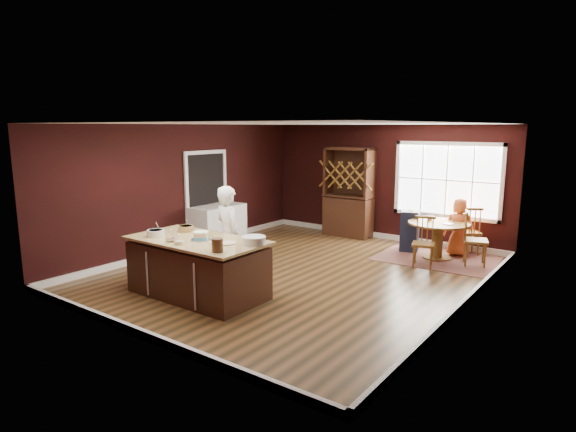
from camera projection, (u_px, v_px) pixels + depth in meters
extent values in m
plane|color=brown|center=(299.00, 273.00, 8.86)|extent=(7.00, 7.00, 0.00)
plane|color=white|center=(300.00, 124.00, 8.37)|extent=(7.00, 7.00, 0.00)
plane|color=black|center=(384.00, 182.00, 11.39)|extent=(6.00, 0.00, 6.00)
plane|color=black|center=(135.00, 235.00, 5.83)|extent=(6.00, 0.00, 6.00)
plane|color=black|center=(185.00, 188.00, 10.35)|extent=(0.00, 7.00, 7.00)
plane|color=black|center=(471.00, 219.00, 6.87)|extent=(0.00, 7.00, 7.00)
cube|color=#391C0B|center=(198.00, 270.00, 7.61)|extent=(2.16, 1.09, 0.83)
cube|color=beige|center=(197.00, 240.00, 7.52)|extent=(2.24, 1.17, 0.04)
cylinder|color=brown|center=(437.00, 258.00, 9.81)|extent=(0.56, 0.56, 0.04)
cylinder|color=brown|center=(438.00, 242.00, 9.75)|extent=(0.20, 0.20, 0.67)
cylinder|color=brown|center=(439.00, 223.00, 9.68)|extent=(1.21, 1.21, 0.04)
imported|color=white|center=(229.00, 236.00, 8.10)|extent=(0.72, 0.59, 1.69)
cylinder|color=white|center=(156.00, 233.00, 7.68)|extent=(0.27, 0.27, 0.11)
cylinder|color=olive|center=(186.00, 229.00, 8.05)|extent=(0.26, 0.26, 0.10)
cylinder|color=silver|center=(171.00, 240.00, 7.34)|extent=(0.16, 0.16, 0.06)
cylinder|color=beige|center=(180.00, 243.00, 7.16)|extent=(0.14, 0.14, 0.05)
cylinder|color=white|center=(210.00, 239.00, 7.20)|extent=(0.08, 0.08, 0.15)
cylinder|color=#EDE6C5|center=(227.00, 243.00, 7.21)|extent=(0.25, 0.25, 0.02)
cylinder|color=silver|center=(254.00, 240.00, 7.16)|extent=(0.36, 0.36, 0.12)
cylinder|color=brown|center=(217.00, 245.00, 6.72)|extent=(0.16, 0.16, 0.19)
cube|color=brown|center=(437.00, 258.00, 9.81)|extent=(2.34, 1.85, 0.01)
imported|color=#CF6330|center=(459.00, 227.00, 9.92)|extent=(0.69, 0.55, 1.22)
cylinder|color=beige|center=(448.00, 224.00, 9.50)|extent=(0.21, 0.21, 0.02)
imported|color=silver|center=(430.00, 218.00, 9.93)|extent=(0.14, 0.14, 0.10)
cube|color=black|center=(349.00, 192.00, 11.67)|extent=(1.18, 0.49, 2.16)
cube|color=silver|center=(208.00, 228.00, 10.53)|extent=(0.63, 0.61, 0.92)
cube|color=white|center=(228.00, 223.00, 11.04)|extent=(0.64, 0.61, 0.92)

